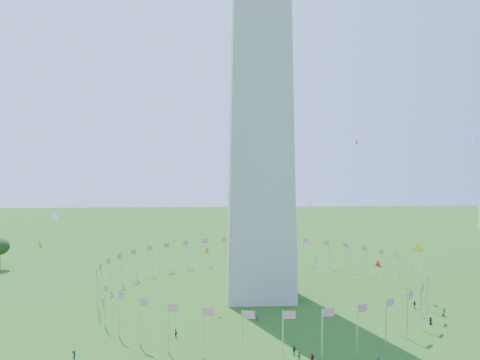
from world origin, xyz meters
name	(u,v)px	position (x,y,z in m)	size (l,w,h in m)	color
flag_ring	(260,279)	(0.00, 50.00, 4.50)	(80.24, 80.24, 9.00)	silver
kites_aloft	(306,234)	(6.61, 23.30, 20.14)	(119.96, 68.52, 29.57)	yellow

